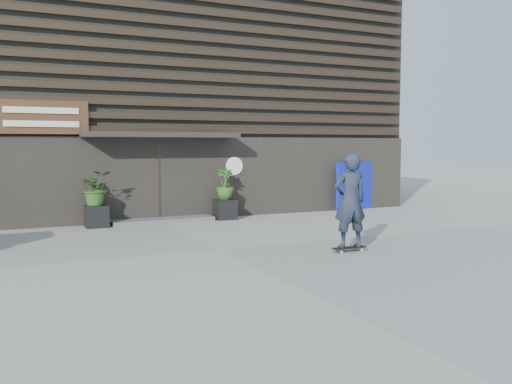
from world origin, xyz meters
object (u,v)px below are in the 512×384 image
blue_tarp (355,186)px  skateboarder (350,201)px  planter_pot_left (97,216)px  planter_pot_right (225,209)px

blue_tarp → skateboarder: (-4.41, -6.09, 0.26)m
planter_pot_left → skateboarder: 7.28m
planter_pot_right → blue_tarp: bearing=3.5°
planter_pot_right → blue_tarp: (4.95, 0.30, 0.53)m
planter_pot_left → blue_tarp: blue_tarp is taller
planter_pot_left → blue_tarp: (8.75, 0.30, 0.53)m
skateboarder → planter_pot_left: bearing=126.9°
planter_pot_left → planter_pot_right: size_ratio=1.00×
planter_pot_left → planter_pot_right: 3.80m
planter_pot_left → skateboarder: (4.34, -5.79, 0.78)m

